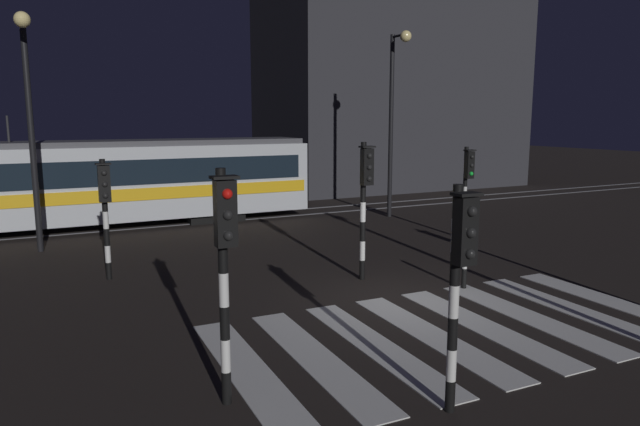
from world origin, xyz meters
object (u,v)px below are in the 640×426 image
(street_lamp_trackside_right, at_px, (395,103))
(traffic_light_kerb_mid_left, at_px, (460,266))
(street_lamp_trackside_left, at_px, (29,105))
(traffic_light_median_centre, at_px, (365,190))
(traffic_light_corner_far_left, at_px, (105,201))
(tram, at_px, (89,182))
(traffic_light_corner_far_right, at_px, (467,179))
(traffic_light_corner_near_left, at_px, (225,253))
(bollard_island_edge, at_px, (465,266))

(street_lamp_trackside_right, bearing_deg, traffic_light_kerb_mid_left, -120.76)
(traffic_light_kerb_mid_left, height_order, street_lamp_trackside_left, street_lamp_trackside_left)
(traffic_light_median_centre, distance_m, traffic_light_corner_far_left, 6.47)
(traffic_light_median_centre, height_order, tram, tram)
(traffic_light_median_centre, bearing_deg, traffic_light_kerb_mid_left, -110.30)
(traffic_light_corner_far_right, bearing_deg, traffic_light_corner_far_left, 179.42)
(traffic_light_corner_far_right, bearing_deg, traffic_light_median_centre, -153.83)
(traffic_light_corner_far_left, xyz_separation_m, traffic_light_kerb_mid_left, (3.44, -9.22, 0.09))
(traffic_light_corner_far_right, bearing_deg, traffic_light_corner_near_left, -145.16)
(traffic_light_corner_far_right, xyz_separation_m, traffic_light_kerb_mid_left, (-8.02, -9.11, 0.06))
(traffic_light_corner_far_right, relative_size, bollard_island_edge, 2.81)
(street_lamp_trackside_left, distance_m, tram, 4.71)
(traffic_light_corner_near_left, xyz_separation_m, traffic_light_median_centre, (5.07, 4.69, 0.06))
(traffic_light_corner_far_right, distance_m, traffic_light_kerb_mid_left, 12.14)
(street_lamp_trackside_left, height_order, bollard_island_edge, street_lamp_trackside_left)
(traffic_light_corner_far_left, bearing_deg, traffic_light_median_centre, -26.75)
(traffic_light_median_centre, relative_size, traffic_light_corner_far_right, 1.12)
(traffic_light_corner_near_left, relative_size, street_lamp_trackside_left, 0.49)
(street_lamp_trackside_right, relative_size, tram, 0.44)
(street_lamp_trackside_left, bearing_deg, street_lamp_trackside_right, 2.20)
(traffic_light_corner_far_right, bearing_deg, tram, 145.79)
(traffic_light_corner_near_left, height_order, traffic_light_corner_far_right, traffic_light_corner_near_left)
(traffic_light_corner_far_left, xyz_separation_m, street_lamp_trackside_right, (11.64, 4.56, 2.64))
(traffic_light_corner_far_left, relative_size, traffic_light_kerb_mid_left, 0.96)
(traffic_light_corner_far_right, bearing_deg, street_lamp_trackside_left, 162.16)
(traffic_light_kerb_mid_left, bearing_deg, traffic_light_median_centre, 69.70)
(traffic_light_corner_near_left, distance_m, traffic_light_corner_far_left, 7.63)
(street_lamp_trackside_left, bearing_deg, tram, 62.46)
(traffic_light_corner_far_right, xyz_separation_m, bollard_island_edge, (-3.92, -4.52, -1.50))
(traffic_light_corner_far_left, bearing_deg, traffic_light_corner_near_left, -84.68)
(traffic_light_median_centre, xyz_separation_m, traffic_light_kerb_mid_left, (-2.34, -6.31, -0.18))
(traffic_light_corner_far_right, distance_m, street_lamp_trackside_left, 13.83)
(traffic_light_corner_near_left, height_order, tram, tram)
(traffic_light_corner_near_left, distance_m, traffic_light_kerb_mid_left, 3.18)
(street_lamp_trackside_right, bearing_deg, traffic_light_corner_far_right, -92.24)
(traffic_light_kerb_mid_left, relative_size, street_lamp_trackside_right, 0.43)
(traffic_light_kerb_mid_left, bearing_deg, traffic_light_corner_near_left, 149.22)
(traffic_light_median_centre, height_order, traffic_light_corner_far_right, traffic_light_median_centre)
(street_lamp_trackside_right, distance_m, bollard_island_edge, 10.88)
(traffic_light_corner_near_left, height_order, traffic_light_kerb_mid_left, traffic_light_corner_near_left)
(traffic_light_corner_far_right, bearing_deg, bollard_island_edge, -130.92)
(traffic_light_median_centre, bearing_deg, tram, 117.85)
(traffic_light_corner_near_left, relative_size, traffic_light_corner_far_right, 1.09)
(traffic_light_corner_near_left, xyz_separation_m, traffic_light_kerb_mid_left, (2.73, -1.63, -0.13))
(tram, bearing_deg, street_lamp_trackside_right, -14.43)
(bollard_island_edge, bearing_deg, traffic_light_kerb_mid_left, -131.81)
(street_lamp_trackside_left, height_order, tram, street_lamp_trackside_left)
(street_lamp_trackside_left, bearing_deg, traffic_light_corner_far_right, -17.84)
(traffic_light_corner_near_left, bearing_deg, traffic_light_kerb_mid_left, -30.78)
(traffic_light_median_centre, distance_m, tram, 11.77)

